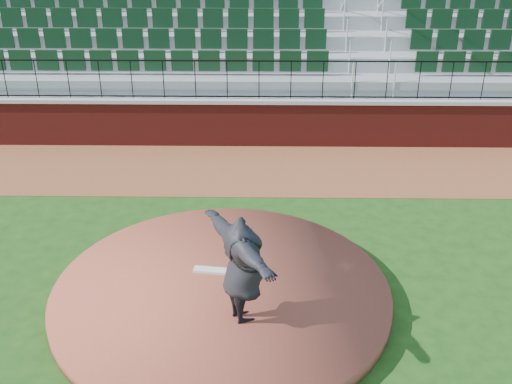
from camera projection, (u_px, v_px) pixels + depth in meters
ground at (255, 299)px, 10.68m from camera, size 90.00×90.00×0.00m
warning_track at (258, 168)px, 15.51m from camera, size 34.00×3.20×0.01m
field_wall at (259, 124)px, 16.67m from camera, size 34.00×0.35×1.20m
wall_cap at (259, 100)px, 16.38m from camera, size 34.00×0.45×0.10m
wall_railing at (259, 80)px, 16.13m from camera, size 34.00×0.05×1.00m
seating_stands at (260, 37)px, 18.34m from camera, size 34.00×5.10×4.60m
concourse_wall at (261, 4)px, 20.65m from camera, size 34.00×0.50×5.50m
pitchers_mound at (221, 294)px, 10.60m from camera, size 5.73×5.73×0.25m
pitching_rubber at (213, 270)px, 10.97m from camera, size 0.70×0.25×0.05m
pitcher at (243, 269)px, 9.40m from camera, size 1.58×2.29×1.84m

